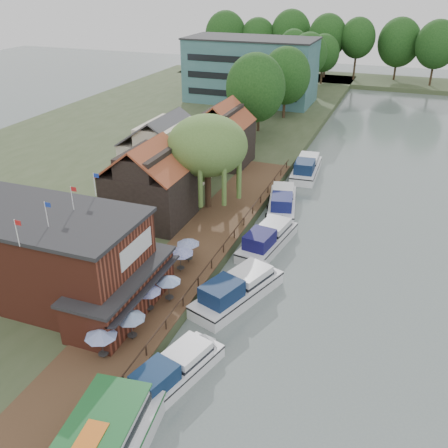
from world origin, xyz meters
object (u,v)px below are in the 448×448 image
(umbrella_1, at_px, (131,326))
(willow, at_px, (208,163))
(cottage_a, at_px, (149,182))
(cruiser_3, at_px, (282,199))
(cottage_b, at_px, (166,150))
(umbrella_3, at_px, (169,289))
(umbrella_2, at_px, (149,299))
(cottage_c, at_px, (223,133))
(umbrella_5, at_px, (188,250))
(cruiser_2, at_px, (268,236))
(swan, at_px, (133,429))
(cruiser_1, at_px, (237,287))
(hotel_block, at_px, (251,70))
(cruiser_0, at_px, (174,368))
(cruiser_4, at_px, (307,166))
(umbrella_4, at_px, (180,260))
(pub, at_px, (69,260))

(umbrella_1, bearing_deg, willow, 98.62)
(cottage_a, distance_m, cruiser_3, 15.69)
(cottage_b, xyz_separation_m, umbrella_3, (11.38, -22.75, -2.96))
(cottage_a, xyz_separation_m, umbrella_2, (7.55, -14.53, -2.96))
(cottage_c, relative_size, umbrella_5, 3.58)
(cruiser_2, bearing_deg, umbrella_1, -96.60)
(cruiser_2, bearing_deg, swan, -84.72)
(cottage_c, relative_size, cruiser_1, 0.81)
(willow, bearing_deg, umbrella_2, -81.13)
(willow, distance_m, cruiser_2, 10.76)
(hotel_block, bearing_deg, cottage_b, -85.03)
(cruiser_0, height_order, swan, cruiser_0)
(cruiser_0, xyz_separation_m, cruiser_3, (-0.12, 28.94, 0.15))
(umbrella_1, relative_size, cruiser_4, 0.22)
(hotel_block, height_order, cruiser_0, hotel_block)
(cottage_a, bearing_deg, umbrella_4, -48.86)
(umbrella_2, bearing_deg, umbrella_3, 64.89)
(cruiser_3, bearing_deg, umbrella_4, -116.25)
(cottage_c, distance_m, umbrella_2, 34.29)
(umbrella_2, height_order, cruiser_1, umbrella_2)
(hotel_block, distance_m, umbrella_3, 70.62)
(cottage_c, height_order, cruiser_0, cottage_c)
(umbrella_5, distance_m, swan, 18.07)
(umbrella_2, relative_size, swan, 5.40)
(cruiser_0, xyz_separation_m, cruiser_2, (0.78, 19.74, 0.13))
(cottage_b, bearing_deg, hotel_block, 94.97)
(hotel_block, bearing_deg, cruiser_4, -61.12)
(cottage_c, relative_size, cruiser_4, 0.80)
(cottage_c, xyz_separation_m, umbrella_4, (6.35, -27.41, -2.96))
(umbrella_1, height_order, umbrella_3, same)
(pub, distance_m, umbrella_2, 6.98)
(cottage_b, distance_m, cruiser_1, 25.27)
(cruiser_3, bearing_deg, cruiser_1, -98.89)
(cruiser_0, xyz_separation_m, cruiser_1, (0.91, 10.26, 0.18))
(pub, xyz_separation_m, umbrella_4, (6.35, 6.59, -2.36))
(umbrella_2, xyz_separation_m, cruiser_4, (4.57, 35.87, -0.98))
(hotel_block, bearing_deg, pub, -83.57)
(cottage_b, bearing_deg, swan, -66.98)
(hotel_block, distance_m, swan, 82.52)
(hotel_block, height_order, umbrella_1, hotel_block)
(cottage_c, xyz_separation_m, umbrella_3, (7.38, -31.75, -2.96))
(willow, bearing_deg, umbrella_4, -78.01)
(umbrella_1, relative_size, umbrella_4, 0.99)
(hotel_block, height_order, umbrella_5, hotel_block)
(cottage_b, relative_size, swan, 21.82)
(cottage_b, relative_size, willow, 0.92)
(umbrella_5, xyz_separation_m, cruiser_2, (5.44, 6.90, -1.04))
(cottage_a, height_order, umbrella_5, cottage_a)
(cottage_c, relative_size, willow, 0.82)
(umbrella_3, bearing_deg, cottage_b, 116.58)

